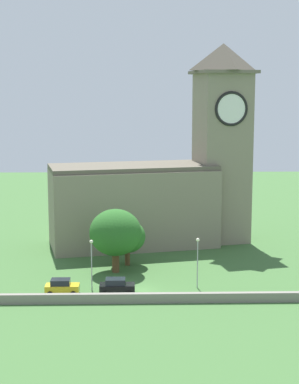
{
  "coord_description": "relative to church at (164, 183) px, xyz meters",
  "views": [
    {
      "loc": [
        -0.55,
        -72.97,
        24.16
      ],
      "look_at": [
        1.46,
        9.49,
        10.83
      ],
      "focal_mm": 57.79,
      "sensor_mm": 36.0,
      "label": 1
    }
  ],
  "objects": [
    {
      "name": "tree_by_tower",
      "position": [
        -7.35,
        -16.28,
        -4.35
      ],
      "size": [
        7.03,
        7.03,
        8.69
      ],
      "color": "brown",
      "rests_on": "ground"
    },
    {
      "name": "church",
      "position": [
        0.0,
        0.0,
        0.0
      ],
      "size": [
        33.58,
        16.65,
        31.83
      ],
      "color": "gray",
      "rests_on": "ground"
    },
    {
      "name": "car_yellow",
      "position": [
        -13.57,
        -25.59,
        -8.88
      ],
      "size": [
        4.08,
        2.12,
        1.92
      ],
      "color": "gold",
      "rests_on": "ground"
    },
    {
      "name": "streetlamp_west_mid",
      "position": [
        -10.06,
        -24.05,
        -5.52
      ],
      "size": [
        0.44,
        0.44,
        6.39
      ],
      "color": "#9EA0A5",
      "rests_on": "ground"
    },
    {
      "name": "car_black",
      "position": [
        -6.94,
        -25.54,
        -8.88
      ],
      "size": [
        4.27,
        2.25,
        1.92
      ],
      "color": "black",
      "rests_on": "ground"
    },
    {
      "name": "streetlamp_central",
      "position": [
        3.06,
        -23.36,
        -5.53
      ],
      "size": [
        0.44,
        0.44,
        6.37
      ],
      "color": "#9EA0A5",
      "rests_on": "ground"
    },
    {
      "name": "quay_barrier",
      "position": [
        -4.18,
        -28.83,
        -9.27
      ],
      "size": [
        56.05,
        0.7,
        1.15
      ],
      "primitive_type": "cube",
      "color": "gray",
      "rests_on": "ground"
    },
    {
      "name": "tree_riverside_east",
      "position": [
        -5.79,
        -12.92,
        -5.71
      ],
      "size": [
        5.11,
        5.11,
        6.46
      ],
      "color": "brown",
      "rests_on": "ground"
    },
    {
      "name": "ground_plane",
      "position": [
        -4.18,
        -9.61,
        -9.84
      ],
      "size": [
        200.0,
        200.0,
        0.0
      ],
      "primitive_type": "plane",
      "color": "#3D6633"
    }
  ]
}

